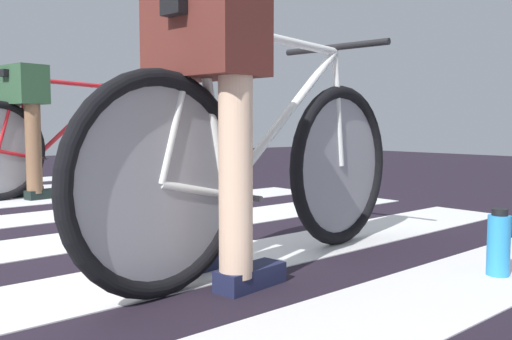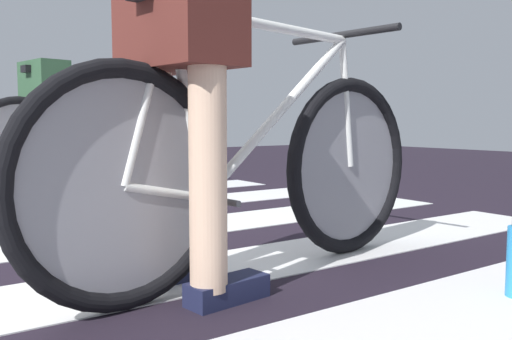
{
  "view_description": "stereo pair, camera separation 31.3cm",
  "coord_description": "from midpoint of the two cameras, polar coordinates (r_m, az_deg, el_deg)",
  "views": [
    {
      "loc": [
        -0.53,
        -2.61,
        0.56
      ],
      "look_at": [
        1.05,
        -0.79,
        0.36
      ],
      "focal_mm": 38.13,
      "sensor_mm": 36.0,
      "label": 1
    },
    {
      "loc": [
        -0.22,
        -2.61,
        0.56
      ],
      "look_at": [
        1.05,
        -0.79,
        0.36
      ],
      "focal_mm": 38.13,
      "sensor_mm": 36.0,
      "label": 2
    }
  ],
  "objects": [
    {
      "name": "cyclist_2_of_2",
      "position": [
        4.29,
        -25.25,
        5.46
      ],
      "size": [
        0.37,
        0.44,
        0.97
      ],
      "rotation": [
        0.0,
        0.0,
        0.18
      ],
      "color": "brown",
      "rests_on": "ground"
    },
    {
      "name": "bicycle_2_of_2",
      "position": [
        4.44,
        -21.53,
        2.4
      ],
      "size": [
        1.72,
        0.55,
        0.93
      ],
      "rotation": [
        0.0,
        0.0,
        0.18
      ],
      "color": "black",
      "rests_on": "ground"
    },
    {
      "name": "cyclist_1_of_2",
      "position": [
        1.75,
        -9.44,
        7.64
      ],
      "size": [
        0.36,
        0.43,
        0.98
      ],
      "rotation": [
        0.0,
        0.0,
        0.13
      ],
      "color": "beige",
      "rests_on": "ground"
    },
    {
      "name": "water_bottle",
      "position": [
        2.0,
        22.2,
        -7.87
      ],
      "size": [
        0.08,
        0.08,
        0.24
      ],
      "color": "#2D92DB",
      "rests_on": "ground"
    },
    {
      "name": "bicycle_1_of_2",
      "position": [
        1.96,
        -2.27,
        0.18
      ],
      "size": [
        1.73,
        0.52,
        0.93
      ],
      "rotation": [
        0.0,
        0.0,
        0.13
      ],
      "color": "black",
      "rests_on": "ground"
    }
  ]
}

